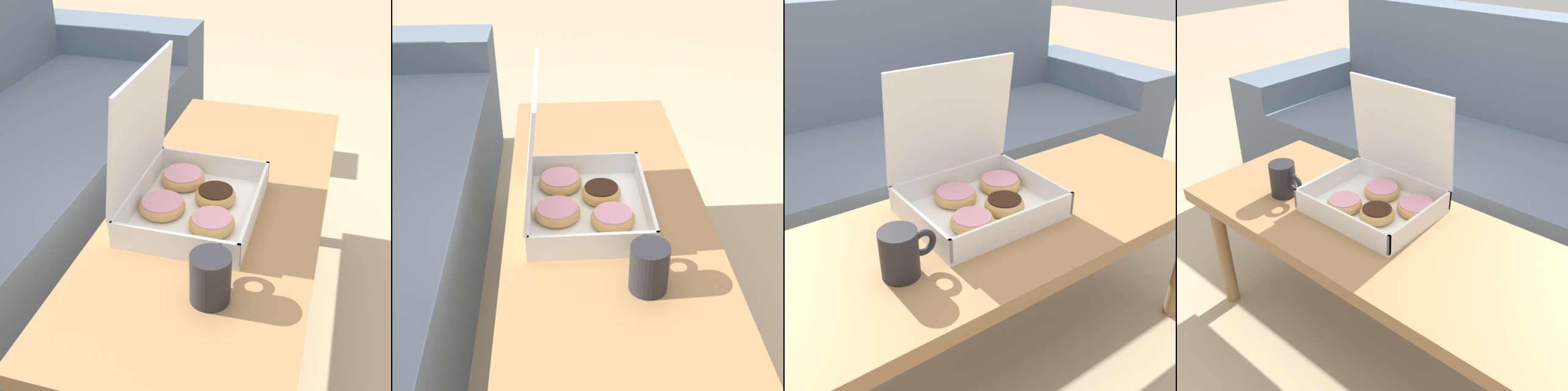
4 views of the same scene
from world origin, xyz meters
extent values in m
plane|color=tan|center=(0.00, 0.00, 0.00)|extent=(12.00, 12.00, 0.00)
cube|color=slate|center=(0.00, 0.64, 0.22)|extent=(1.97, 0.58, 0.44)
cube|color=slate|center=(0.00, 1.03, 0.44)|extent=(1.97, 0.20, 0.88)
cube|color=slate|center=(1.10, 0.74, 0.28)|extent=(0.24, 0.78, 0.56)
cube|color=#997047|center=(0.00, -0.03, 0.45)|extent=(1.19, 0.49, 0.04)
cylinder|color=#997047|center=(-0.53, 0.16, 0.22)|extent=(0.04, 0.04, 0.43)
cylinder|color=#997047|center=(0.53, 0.16, 0.22)|extent=(0.04, 0.04, 0.43)
cube|color=white|center=(-0.06, 0.02, 0.47)|extent=(0.35, 0.28, 0.01)
cube|color=white|center=(-0.06, -0.12, 0.51)|extent=(0.35, 0.01, 0.06)
cube|color=white|center=(-0.06, 0.16, 0.51)|extent=(0.35, 0.01, 0.06)
cube|color=white|center=(-0.23, 0.02, 0.51)|extent=(0.01, 0.28, 0.06)
cube|color=white|center=(0.11, 0.02, 0.51)|extent=(0.01, 0.28, 0.06)
cube|color=white|center=(-0.06, 0.15, 0.68)|extent=(0.35, 0.04, 0.28)
torus|color=tan|center=(-0.08, 0.09, 0.49)|extent=(0.11, 0.11, 0.03)
cylinder|color=pink|center=(-0.08, 0.09, 0.50)|extent=(0.09, 0.09, 0.01)
torus|color=tan|center=(-0.12, -0.03, 0.49)|extent=(0.10, 0.10, 0.03)
cylinder|color=pink|center=(-0.12, -0.03, 0.50)|extent=(0.09, 0.09, 0.01)
torus|color=tan|center=(0.05, 0.09, 0.49)|extent=(0.11, 0.11, 0.03)
cylinder|color=pink|center=(0.05, 0.09, 0.50)|extent=(0.10, 0.10, 0.01)
torus|color=tan|center=(-0.01, -0.01, 0.50)|extent=(0.10, 0.10, 0.03)
cylinder|color=black|center=(-0.01, -0.01, 0.51)|extent=(0.08, 0.08, 0.02)
cylinder|color=#232328|center=(-0.33, -0.08, 0.52)|extent=(0.08, 0.08, 0.10)
torus|color=#232328|center=(-0.27, -0.08, 0.53)|extent=(0.06, 0.01, 0.06)
camera|label=1|loc=(-1.07, -0.27, 1.20)|focal=50.00mm
camera|label=2|loc=(-1.13, 0.09, 1.23)|focal=50.00mm
camera|label=3|loc=(-0.61, -0.77, 1.06)|focal=42.00mm
camera|label=4|loc=(0.66, -0.83, 1.19)|focal=42.00mm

